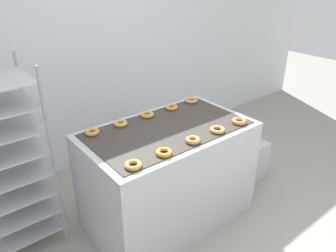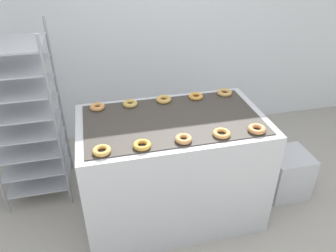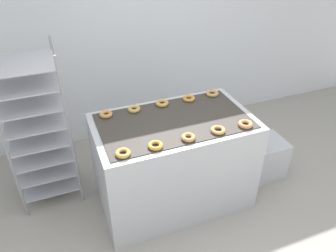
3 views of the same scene
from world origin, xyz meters
The scene contains 14 objects.
wall_back centered at (0.00, 2.12, 1.40)m, with size 8.00×0.05×2.80m.
fryer_machine centered at (0.00, 0.68, 0.48)m, with size 1.46×0.86×0.96m.
baking_rack_cart centered at (-1.17, 1.24, 0.81)m, with size 0.57×0.55×1.60m.
glaze_bin centered at (1.12, 0.67, 0.22)m, with size 0.37×0.37×0.44m.
donut_near_leftmost centered at (-0.56, 0.36, 0.98)m, with size 0.12×0.12×0.03m, color gold.
donut_near_left centered at (-0.29, 0.36, 0.98)m, with size 0.12×0.12×0.03m, color gold.
donut_near_center centered at (0.00, 0.37, 0.98)m, with size 0.12×0.12×0.04m, color tan.
donut_near_right centered at (0.28, 0.38, 0.98)m, with size 0.13×0.13×0.03m, color tan.
donut_near_rightmost centered at (0.55, 0.37, 0.98)m, with size 0.13×0.13×0.04m, color #CB824D.
donut_far_leftmost centered at (-0.55, 0.98, 0.98)m, with size 0.12×0.12×0.04m, color #C38445.
donut_far_left centered at (-0.29, 0.98, 0.98)m, with size 0.12×0.12×0.04m, color tan.
donut_far_center centered at (0.00, 0.99, 0.98)m, with size 0.13×0.13×0.04m, color #C09444.
donut_far_right centered at (0.28, 0.98, 0.98)m, with size 0.12×0.12×0.03m, color #CB8A38.
donut_far_rightmost centered at (0.55, 0.99, 0.98)m, with size 0.13×0.13×0.04m, color tan.
Camera 1 is at (-1.54, -1.26, 2.20)m, focal length 35.00 mm.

